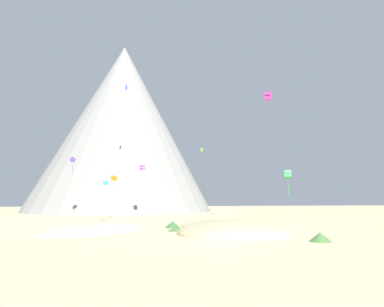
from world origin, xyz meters
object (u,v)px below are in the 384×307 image
at_px(bush_low_patch, 320,237).
at_px(kite_violet_low, 143,167).
at_px(kite_cyan_low, 106,183).
at_px(bush_near_left, 269,231).
at_px(kite_blue_high, 126,87).
at_px(bush_near_right, 176,229).
at_px(bush_scatter_east, 231,228).
at_px(bush_ridge_crest, 89,226).
at_px(bush_mid_center, 173,225).
at_px(kite_green_low, 287,175).
at_px(kite_indigo_mid, 72,160).
at_px(kite_magenta_high, 268,96).
at_px(kite_lime_mid, 202,150).
at_px(rock_massif, 124,134).
at_px(kite_orange_low, 114,178).

xyz_separation_m(bush_low_patch, kite_violet_low, (-18.00, 53.91, 12.46)).
bearing_deg(kite_cyan_low, bush_near_left, 160.75).
bearing_deg(kite_blue_high, bush_near_right, 83.75).
bearing_deg(bush_scatter_east, bush_near_left, -61.67).
bearing_deg(bush_ridge_crest, bush_near_right, -30.55).
relative_size(bush_mid_center, kite_green_low, 0.56).
xyz_separation_m(kite_indigo_mid, kite_blue_high, (12.81, 5.08, 21.63)).
bearing_deg(kite_magenta_high, bush_mid_center, 162.00).
xyz_separation_m(bush_mid_center, kite_blue_high, (-8.97, 37.95, 35.69)).
bearing_deg(bush_near_right, bush_near_left, -26.71).
height_order(kite_magenta_high, kite_lime_mid, kite_magenta_high).
height_order(rock_massif, kite_cyan_low, rock_massif).
bearing_deg(kite_green_low, kite_indigo_mid, -20.62).
relative_size(bush_low_patch, kite_blue_high, 1.62).
distance_m(rock_massif, kite_lime_mid, 63.77).
xyz_separation_m(bush_ridge_crest, kite_green_low, (33.58, -3.69, 8.69)).
height_order(bush_near_left, kite_lime_mid, kite_lime_mid).
bearing_deg(bush_near_left, bush_near_right, 153.29).
bearing_deg(kite_magenta_high, kite_indigo_mid, 108.54).
xyz_separation_m(bush_near_left, kite_orange_low, (-22.76, 36.53, 9.25)).
height_order(bush_mid_center, kite_lime_mid, kite_lime_mid).
bearing_deg(bush_low_patch, bush_near_right, 132.29).
relative_size(bush_ridge_crest, kite_blue_high, 1.54).
height_order(kite_violet_low, kite_cyan_low, kite_violet_low).
bearing_deg(rock_massif, kite_cyan_low, -91.35).
bearing_deg(bush_ridge_crest, kite_lime_mid, 42.49).
bearing_deg(bush_ridge_crest, bush_low_patch, -40.40).
bearing_deg(kite_indigo_mid, rock_massif, -124.82).
bearing_deg(bush_near_left, kite_indigo_mid, 127.10).
distance_m(kite_green_low, kite_orange_low, 40.53).
bearing_deg(kite_cyan_low, bush_scatter_east, 164.14).
bearing_deg(bush_mid_center, bush_ridge_crest, 170.05).
xyz_separation_m(bush_near_left, kite_cyan_low, (-23.91, 26.42, 7.64)).
bearing_deg(kite_indigo_mid, bush_ridge_crest, 82.98).
distance_m(bush_scatter_east, bush_near_left, 7.14).
bearing_deg(kite_green_low, kite_blue_high, -34.92).
bearing_deg(kite_violet_low, kite_lime_mid, -145.87).
distance_m(bush_ridge_crest, bush_near_right, 15.61).
bearing_deg(bush_scatter_east, kite_lime_mid, 87.01).
bearing_deg(bush_scatter_east, kite_cyan_low, 135.54).
bearing_deg(bush_near_left, bush_ridge_crest, 151.23).
relative_size(kite_cyan_low, kite_lime_mid, 1.16).
relative_size(bush_mid_center, rock_massif, 0.03).
bearing_deg(bush_mid_center, kite_blue_high, 103.30).
distance_m(rock_massif, kite_indigo_mid, 53.70).
relative_size(bush_near_left, kite_cyan_low, 1.12).
height_order(bush_near_right, kite_magenta_high, kite_magenta_high).
relative_size(bush_scatter_east, rock_massif, 0.02).
bearing_deg(kite_lime_mid, bush_near_left, 0.21).
bearing_deg(bush_scatter_east, bush_near_right, -178.43).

